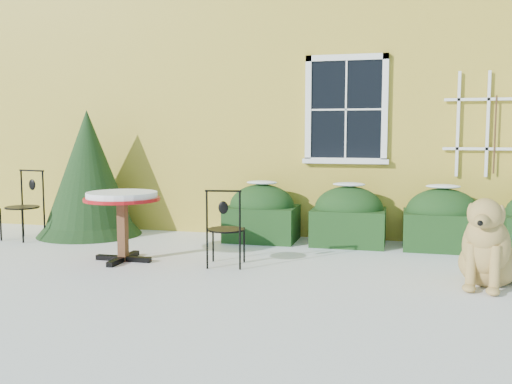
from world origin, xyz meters
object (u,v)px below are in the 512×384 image
(bistro_table, at_px, (122,204))
(patio_chair_far, at_px, (24,205))
(patio_chair_near, at_px, (225,228))
(dog, at_px, (487,250))
(evergreen_shrub, at_px, (89,185))

(bistro_table, relative_size, patio_chair_far, 0.90)
(patio_chair_near, height_order, patio_chair_far, patio_chair_far)
(patio_chair_far, distance_m, dog, 6.61)
(evergreen_shrub, relative_size, bistro_table, 2.09)
(bistro_table, xyz_separation_m, dog, (4.29, -0.21, -0.34))
(dog, bearing_deg, patio_chair_near, -168.05)
(bistro_table, height_order, patio_chair_far, patio_chair_far)
(evergreen_shrub, xyz_separation_m, patio_chair_far, (-0.78, -0.56, -0.27))
(bistro_table, bearing_deg, patio_chair_near, 2.16)
(bistro_table, relative_size, dog, 0.90)
(evergreen_shrub, height_order, dog, evergreen_shrub)
(bistro_table, distance_m, dog, 4.31)
(patio_chair_far, bearing_deg, bistro_table, -16.42)
(evergreen_shrub, distance_m, dog, 6.01)
(patio_chair_near, xyz_separation_m, patio_chair_far, (-3.54, 0.99, 0.05))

